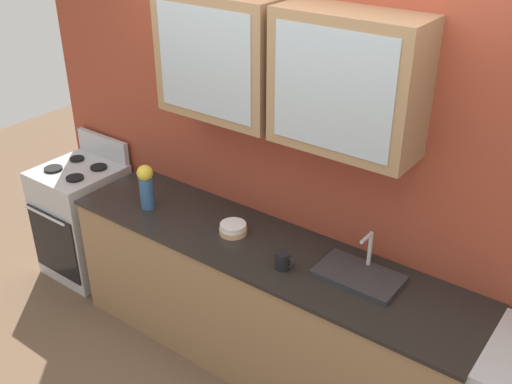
{
  "coord_description": "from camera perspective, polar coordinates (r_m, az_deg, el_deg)",
  "views": [
    {
      "loc": [
        1.77,
        -2.43,
        2.89
      ],
      "look_at": [
        -0.05,
        0.0,
        1.25
      ],
      "focal_mm": 41.97,
      "sensor_mm": 36.0,
      "label": 1
    }
  ],
  "objects": [
    {
      "name": "ground_plane",
      "position": [
        4.17,
        0.52,
        -15.48
      ],
      "size": [
        10.0,
        10.0,
        0.0
      ],
      "primitive_type": "plane",
      "color": "brown"
    },
    {
      "name": "back_wall_unit",
      "position": [
        3.53,
        3.84,
        5.81
      ],
      "size": [
        4.26,
        0.43,
        2.82
      ],
      "color": "#993D28",
      "rests_on": "ground_plane"
    },
    {
      "name": "counter",
      "position": [
        3.87,
        0.55,
        -10.68
      ],
      "size": [
        2.71,
        0.65,
        0.9
      ],
      "color": "#93704C",
      "rests_on": "ground_plane"
    },
    {
      "name": "stove_range",
      "position": [
        4.91,
        -16.06,
        -2.51
      ],
      "size": [
        0.56,
        0.63,
        1.08
      ],
      "color": "silver",
      "rests_on": "ground_plane"
    },
    {
      "name": "sink_faucet",
      "position": [
        3.38,
        9.79,
        -7.75
      ],
      "size": [
        0.47,
        0.28,
        0.25
      ],
      "color": "#2D2D30",
      "rests_on": "counter"
    },
    {
      "name": "bowl_stack",
      "position": [
        3.71,
        -2.2,
        -3.5
      ],
      "size": [
        0.17,
        0.17,
        0.07
      ],
      "color": "#E0AD7F",
      "rests_on": "counter"
    },
    {
      "name": "vase",
      "position": [
        3.98,
        -10.43,
        0.66
      ],
      "size": [
        0.11,
        0.11,
        0.31
      ],
      "color": "#33598C",
      "rests_on": "counter"
    },
    {
      "name": "cup_near_sink",
      "position": [
        3.39,
        2.57,
        -6.56
      ],
      "size": [
        0.12,
        0.09,
        0.1
      ],
      "color": "black",
      "rests_on": "counter"
    }
  ]
}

